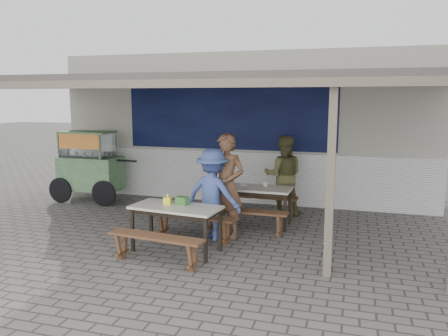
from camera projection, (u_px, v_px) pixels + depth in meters
ground at (192, 240)px, 7.61m from camera, size 60.00×60.00×0.00m
back_wall at (243, 128)px, 10.72m from camera, size 9.00×1.28×3.50m
warung_roof at (209, 83)px, 8.02m from camera, size 9.00×4.21×2.81m
table_left at (253, 191)px, 8.42m from camera, size 1.49×0.69×0.75m
bench_left_street at (244, 216)px, 7.89m from camera, size 1.58×0.30×0.45m
bench_left_wall at (259, 201)px, 9.05m from camera, size 1.58×0.30×0.45m
table_right at (176, 211)px, 6.95m from camera, size 1.48×0.82×0.75m
bench_right_street at (156, 243)px, 6.44m from camera, size 1.54×0.45×0.45m
bench_right_wall at (194, 221)px, 7.56m from camera, size 1.54×0.45×0.45m
vendor_cart at (90, 163)px, 10.37m from camera, size 2.12×0.83×1.67m
patron_street_side at (227, 186)px, 7.66m from camera, size 0.76×0.58×1.85m
patron_wall_side at (283, 175)px, 9.16m from camera, size 0.90×0.75×1.68m
patron_right_table at (213, 194)px, 7.57m from camera, size 1.12×0.77×1.59m
tissue_box at (168, 200)px, 7.07m from camera, size 0.13×0.13×0.12m
donation_box at (182, 201)px, 7.02m from camera, size 0.22×0.17×0.13m
condiment_jar at (265, 184)px, 8.50m from camera, size 0.09×0.09×0.10m
condiment_bowl at (244, 184)px, 8.57m from camera, size 0.20×0.20×0.04m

